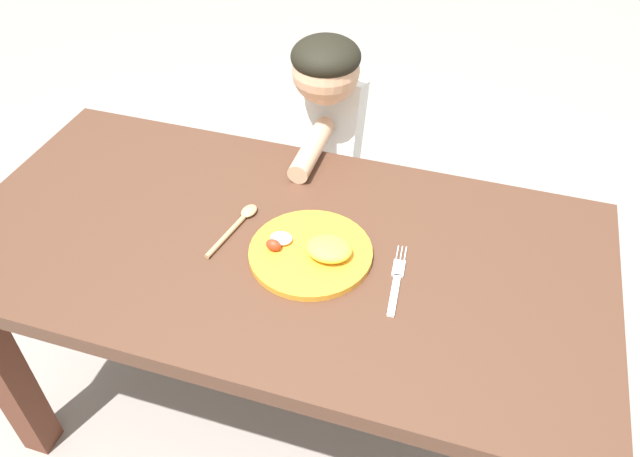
{
  "coord_description": "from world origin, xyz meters",
  "views": [
    {
      "loc": [
        0.4,
        -0.95,
        1.71
      ],
      "look_at": [
        0.09,
        0.05,
        0.75
      ],
      "focal_mm": 34.8,
      "sensor_mm": 36.0,
      "label": 1
    }
  ],
  "objects_px": {
    "fork": "(396,281)",
    "spoon": "(238,223)",
    "person": "(330,162)",
    "plate": "(313,251)"
  },
  "relations": [
    {
      "from": "fork",
      "to": "person",
      "type": "relative_size",
      "value": 0.2
    },
    {
      "from": "fork",
      "to": "spoon",
      "type": "bearing_deg",
      "value": 74.99
    },
    {
      "from": "fork",
      "to": "person",
      "type": "height_order",
      "value": "person"
    },
    {
      "from": "person",
      "to": "plate",
      "type": "bearing_deg",
      "value": 102.53
    },
    {
      "from": "spoon",
      "to": "plate",
      "type": "bearing_deg",
      "value": -92.87
    },
    {
      "from": "plate",
      "to": "spoon",
      "type": "bearing_deg",
      "value": 166.88
    },
    {
      "from": "plate",
      "to": "spoon",
      "type": "xyz_separation_m",
      "value": [
        -0.2,
        0.05,
        -0.01
      ]
    },
    {
      "from": "fork",
      "to": "spoon",
      "type": "height_order",
      "value": "spoon"
    },
    {
      "from": "person",
      "to": "fork",
      "type": "bearing_deg",
      "value": 119.45
    },
    {
      "from": "spoon",
      "to": "person",
      "type": "height_order",
      "value": "person"
    }
  ]
}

